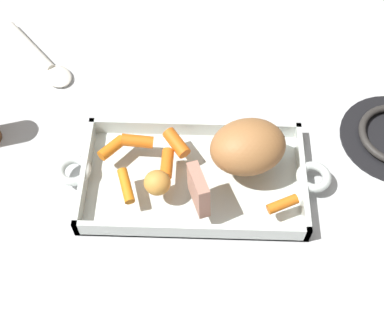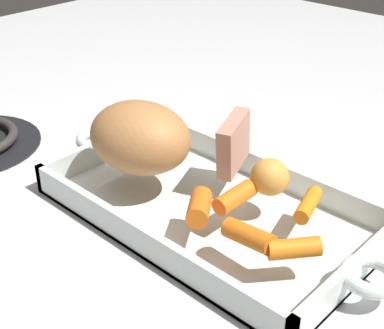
{
  "view_description": "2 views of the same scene",
  "coord_description": "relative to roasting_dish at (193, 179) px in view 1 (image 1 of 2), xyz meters",
  "views": [
    {
      "loc": [
        0.01,
        -0.47,
        0.77
      ],
      "look_at": [
        -0.0,
        -0.01,
        0.07
      ],
      "focal_mm": 48.79,
      "sensor_mm": 36.0,
      "label": 1
    },
    {
      "loc": [
        -0.35,
        0.4,
        0.37
      ],
      "look_at": [
        0.01,
        0.02,
        0.08
      ],
      "focal_mm": 51.77,
      "sensor_mm": 36.0,
      "label": 2
    }
  ],
  "objects": [
    {
      "name": "baby_carrot_short",
      "position": [
        -0.03,
        0.05,
        0.04
      ],
      "size": [
        0.05,
        0.06,
        0.03
      ],
      "primitive_type": "cylinder",
      "rotation": [
        1.67,
        0.0,
        0.63
      ],
      "color": "orange",
      "rests_on": "roasting_dish"
    },
    {
      "name": "ground_plane",
      "position": [
        0.0,
        0.0,
        -0.01
      ],
      "size": [
        1.94,
        1.94,
        0.0
      ],
      "primitive_type": "plane",
      "color": "silver"
    },
    {
      "name": "baby_carrot_center_left",
      "position": [
        -0.04,
        0.01,
        0.04
      ],
      "size": [
        0.02,
        0.05,
        0.02
      ],
      "primitive_type": "cylinder",
      "rotation": [
        1.6,
        0.0,
        3.12
      ],
      "color": "orange",
      "rests_on": "roasting_dish"
    },
    {
      "name": "roasting_dish",
      "position": [
        0.0,
        0.0,
        0.0
      ],
      "size": [
        0.47,
        0.21,
        0.04
      ],
      "color": "silver",
      "rests_on": "ground_plane"
    },
    {
      "name": "serving_spoon",
      "position": [
        -0.31,
        0.28,
        -0.0
      ],
      "size": [
        0.17,
        0.18,
        0.02
      ],
      "rotation": [
        0.0,
        0.0,
        5.45
      ],
      "color": "white",
      "rests_on": "ground_plane"
    },
    {
      "name": "potato_golden_small",
      "position": [
        -0.06,
        -0.04,
        0.05
      ],
      "size": [
        0.04,
        0.04,
        0.04
      ],
      "primitive_type": "ellipsoid",
      "rotation": [
        0.0,
        0.0,
        3.13
      ],
      "color": "gold",
      "rests_on": "roasting_dish"
    },
    {
      "name": "roast_slice_outer",
      "position": [
        0.01,
        -0.06,
        0.06
      ],
      "size": [
        0.04,
        0.07,
        0.07
      ],
      "primitive_type": "cube",
      "rotation": [
        0.11,
        0.0,
        3.47
      ],
      "color": "tan",
      "rests_on": "roasting_dish"
    },
    {
      "name": "baby_carrot_center_right",
      "position": [
        -0.11,
        -0.04,
        0.03
      ],
      "size": [
        0.03,
        0.06,
        0.02
      ],
      "primitive_type": "cylinder",
      "rotation": [
        1.5,
        0.0,
        3.45
      ],
      "color": "orange",
      "rests_on": "roasting_dish"
    },
    {
      "name": "baby_carrot_northeast",
      "position": [
        -0.1,
        0.05,
        0.04
      ],
      "size": [
        0.06,
        0.02,
        0.03
      ],
      "primitive_type": "cylinder",
      "rotation": [
        1.67,
        0.0,
        1.55
      ],
      "color": "orange",
      "rests_on": "roasting_dish"
    },
    {
      "name": "pork_roast",
      "position": [
        0.09,
        0.02,
        0.07
      ],
      "size": [
        0.15,
        0.13,
        0.08
      ],
      "primitive_type": "ellipsoid",
      "rotation": [
        0.0,
        0.0,
        0.26
      ],
      "color": "#AE7340",
      "rests_on": "roasting_dish"
    },
    {
      "name": "baby_carrot_southwest",
      "position": [
        -0.14,
        0.04,
        0.04
      ],
      "size": [
        0.05,
        0.05,
        0.02
      ],
      "primitive_type": "cylinder",
      "rotation": [
        1.6,
        0.0,
        2.43
      ],
      "color": "orange",
      "rests_on": "roasting_dish"
    },
    {
      "name": "baby_carrot_southeast",
      "position": [
        0.14,
        -0.06,
        0.03
      ],
      "size": [
        0.05,
        0.04,
        0.02
      ],
      "primitive_type": "cylinder",
      "rotation": [
        1.66,
        0.0,
        5.11
      ],
      "color": "orange",
      "rests_on": "roasting_dish"
    }
  ]
}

